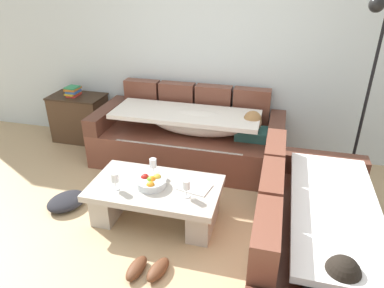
# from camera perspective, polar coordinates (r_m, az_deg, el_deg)

# --- Properties ---
(ground_plane) EXTENTS (14.00, 14.00, 0.00)m
(ground_plane) POSITION_cam_1_polar(r_m,az_deg,el_deg) (3.13, -4.63, -17.42)
(ground_plane) COLOR tan
(back_wall) EXTENTS (9.00, 0.10, 2.70)m
(back_wall) POSITION_cam_1_polar(r_m,az_deg,el_deg) (4.41, 4.07, 15.84)
(back_wall) COLOR silver
(back_wall) RESTS_ON ground_plane
(couch_along_wall) EXTENTS (2.25, 0.92, 0.88)m
(couch_along_wall) POSITION_cam_1_polar(r_m,az_deg,el_deg) (4.28, -0.27, 1.17)
(couch_along_wall) COLOR brown
(couch_along_wall) RESTS_ON ground_plane
(couch_near_window) EXTENTS (0.92, 1.95, 0.88)m
(couch_near_window) POSITION_cam_1_polar(r_m,az_deg,el_deg) (2.88, 19.17, -14.85)
(couch_near_window) COLOR brown
(couch_near_window) RESTS_ON ground_plane
(coffee_table) EXTENTS (1.20, 0.68, 0.38)m
(coffee_table) POSITION_cam_1_polar(r_m,az_deg,el_deg) (3.36, -5.86, -8.68)
(coffee_table) COLOR #B0ABA2
(coffee_table) RESTS_ON ground_plane
(fruit_bowl) EXTENTS (0.28, 0.28, 0.10)m
(fruit_bowl) POSITION_cam_1_polar(r_m,az_deg,el_deg) (3.25, -6.62, -6.10)
(fruit_bowl) COLOR silver
(fruit_bowl) RESTS_ON coffee_table
(wine_glass_near_left) EXTENTS (0.07, 0.07, 0.17)m
(wine_glass_near_left) POSITION_cam_1_polar(r_m,az_deg,el_deg) (3.22, -12.37, -5.42)
(wine_glass_near_left) COLOR silver
(wine_glass_near_left) RESTS_ON coffee_table
(wine_glass_near_right) EXTENTS (0.07, 0.07, 0.17)m
(wine_glass_near_right) POSITION_cam_1_polar(r_m,az_deg,el_deg) (3.05, -0.90, -6.70)
(wine_glass_near_right) COLOR silver
(wine_glass_near_right) RESTS_ON coffee_table
(wine_glass_far_back) EXTENTS (0.07, 0.07, 0.17)m
(wine_glass_far_back) POSITION_cam_1_polar(r_m,az_deg,el_deg) (3.39, -6.32, -3.18)
(wine_glass_far_back) COLOR silver
(wine_glass_far_back) RESTS_ON coffee_table
(open_magazine) EXTENTS (0.32, 0.26, 0.01)m
(open_magazine) POSITION_cam_1_polar(r_m,az_deg,el_deg) (3.23, 0.43, -6.97)
(open_magazine) COLOR white
(open_magazine) RESTS_ON coffee_table
(side_cabinet) EXTENTS (0.72, 0.44, 0.64)m
(side_cabinet) POSITION_cam_1_polar(r_m,az_deg,el_deg) (5.10, -17.69, 4.05)
(side_cabinet) COLOR #473120
(side_cabinet) RESTS_ON ground_plane
(book_stack_on_cabinet) EXTENTS (0.17, 0.23, 0.12)m
(book_stack_on_cabinet) POSITION_cam_1_polar(r_m,az_deg,el_deg) (5.00, -18.70, 8.13)
(book_stack_on_cabinet) COLOR red
(book_stack_on_cabinet) RESTS_ON side_cabinet
(floor_lamp) EXTENTS (0.33, 0.31, 1.95)m
(floor_lamp) POSITION_cam_1_polar(r_m,az_deg,el_deg) (3.94, 26.18, 8.37)
(floor_lamp) COLOR black
(floor_lamp) RESTS_ON ground_plane
(pair_of_shoes) EXTENTS (0.33, 0.32, 0.09)m
(pair_of_shoes) POSITION_cam_1_polar(r_m,az_deg,el_deg) (2.97, -7.25, -19.40)
(pair_of_shoes) COLOR #59331E
(pair_of_shoes) RESTS_ON ground_plane
(crumpled_garment) EXTENTS (0.46, 0.50, 0.12)m
(crumpled_garment) POSITION_cam_1_polar(r_m,az_deg,el_deg) (3.82, -19.61, -8.71)
(crumpled_garment) COLOR #232328
(crumpled_garment) RESTS_ON ground_plane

